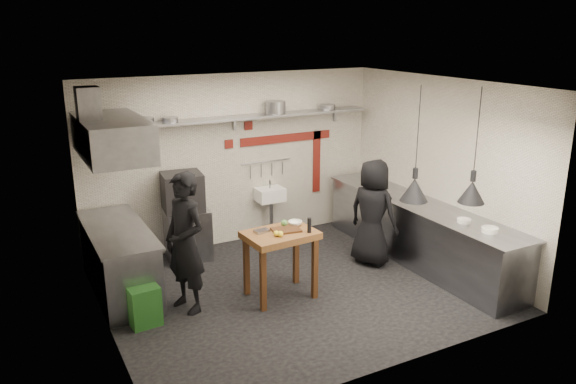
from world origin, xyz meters
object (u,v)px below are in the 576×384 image
oven_stand (188,234)px  combi_oven (183,192)px  green_bin (143,305)px  chef_right (373,212)px  chef_left (185,243)px  prep_table (280,264)px

oven_stand → combi_oven: size_ratio=1.37×
combi_oven → green_bin: 2.18m
oven_stand → chef_right: size_ratio=0.49×
green_bin → combi_oven: bearing=57.5°
oven_stand → green_bin: bearing=-116.9°
green_bin → chef_right: 3.60m
chef_left → chef_right: size_ratio=1.11×
prep_table → chef_left: size_ratio=0.51×
combi_oven → chef_right: bearing=-24.4°
green_bin → chef_left: bearing=10.5°
combi_oven → chef_left: (-0.48, -1.58, -0.18)m
oven_stand → chef_right: bearing=-25.0°
combi_oven → green_bin: (-1.08, -1.69, -0.84)m
prep_table → chef_left: bearing=164.6°
oven_stand → green_bin: size_ratio=1.60×
prep_table → chef_right: bearing=7.0°
combi_oven → oven_stand: bearing=14.1°
prep_table → oven_stand: bearing=106.5°
prep_table → chef_left: 1.31m
chef_right → oven_stand: bearing=36.5°
chef_right → combi_oven: bearing=37.1°
chef_left → oven_stand: bearing=141.9°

